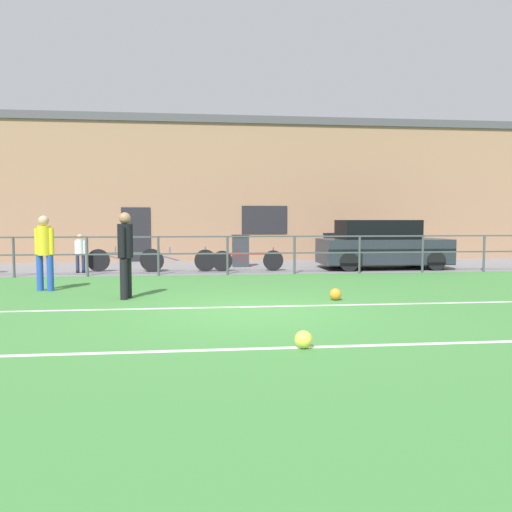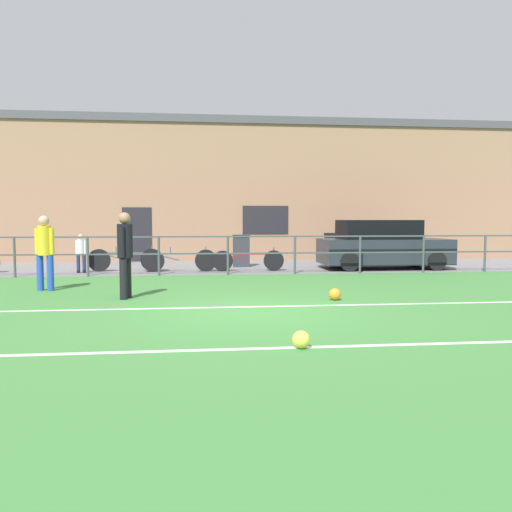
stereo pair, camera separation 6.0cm
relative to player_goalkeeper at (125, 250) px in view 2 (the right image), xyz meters
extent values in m
cube|color=#42843D|center=(2.33, -1.70, -1.02)|extent=(60.00, 44.00, 0.04)
cube|color=white|center=(2.33, -1.28, -1.00)|extent=(36.00, 0.11, 0.00)
cube|color=white|center=(2.33, -4.36, -1.00)|extent=(36.00, 0.11, 0.00)
cube|color=slate|center=(2.33, 6.80, -0.99)|extent=(48.00, 5.00, 0.02)
cylinder|color=#474C51|center=(-3.67, 4.30, -0.43)|extent=(0.07, 0.07, 1.15)
cylinder|color=#474C51|center=(-1.67, 4.30, -0.43)|extent=(0.07, 0.07, 1.15)
cylinder|color=#474C51|center=(0.33, 4.30, -0.43)|extent=(0.07, 0.07, 1.15)
cylinder|color=#474C51|center=(2.33, 4.30, -0.43)|extent=(0.07, 0.07, 1.15)
cylinder|color=#474C51|center=(4.33, 4.30, -0.43)|extent=(0.07, 0.07, 1.15)
cylinder|color=#474C51|center=(6.33, 4.30, -0.43)|extent=(0.07, 0.07, 1.15)
cylinder|color=#474C51|center=(8.33, 4.30, -0.43)|extent=(0.07, 0.07, 1.15)
cylinder|color=#474C51|center=(10.33, 4.30, -0.43)|extent=(0.07, 0.07, 1.15)
cube|color=#474C51|center=(2.33, 4.30, 0.12)|extent=(36.00, 0.04, 0.04)
cube|color=#474C51|center=(2.33, 4.30, -0.37)|extent=(36.00, 0.04, 0.04)
cube|color=#A37A5B|center=(2.33, 10.50, 1.67)|extent=(28.00, 2.40, 5.35)
cube|color=#232328|center=(-0.89, 9.29, 0.05)|extent=(1.10, 0.04, 2.10)
cube|color=#232328|center=(4.08, 9.29, 0.62)|extent=(1.80, 0.04, 1.10)
cube|color=#4C4C51|center=(2.33, 10.50, 4.50)|extent=(28.00, 2.56, 0.30)
cylinder|color=black|center=(-0.02, -0.13, -0.58)|extent=(0.15, 0.15, 0.84)
cylinder|color=black|center=(0.02, 0.13, -0.58)|extent=(0.15, 0.15, 0.84)
cylinder|color=black|center=(0.00, 0.00, 0.18)|extent=(0.31, 0.31, 0.69)
sphere|color=#A37556|center=(0.00, 0.00, 0.65)|extent=(0.24, 0.24, 0.24)
cylinder|color=black|center=(-0.03, -0.18, 0.16)|extent=(0.11, 0.11, 0.62)
cylinder|color=black|center=(0.03, 0.18, 0.16)|extent=(0.11, 0.11, 0.62)
cylinder|color=blue|center=(-1.87, 1.37, -0.60)|extent=(0.15, 0.15, 0.81)
cylinder|color=blue|center=(-2.12, 1.44, -0.60)|extent=(0.15, 0.15, 0.81)
cylinder|color=gold|center=(-1.99, 1.40, 0.14)|extent=(0.30, 0.30, 0.67)
sphere|color=tan|center=(-1.99, 1.40, 0.59)|extent=(0.23, 0.23, 0.23)
cylinder|color=gold|center=(-1.82, 1.35, 0.13)|extent=(0.11, 0.11, 0.60)
cylinder|color=gold|center=(-2.17, 1.45, 0.13)|extent=(0.11, 0.11, 0.60)
sphere|color=#E5E04C|center=(2.78, -4.40, -0.89)|extent=(0.23, 0.23, 0.23)
sphere|color=orange|center=(4.21, -0.68, -0.88)|extent=(0.24, 0.24, 0.24)
cylinder|color=#232D4C|center=(-1.97, 5.18, -0.71)|extent=(0.10, 0.10, 0.56)
cylinder|color=#232D4C|center=(-2.14, 5.18, -0.71)|extent=(0.10, 0.10, 0.56)
cylinder|color=white|center=(-2.06, 5.18, -0.20)|extent=(0.21, 0.21, 0.46)
sphere|color=tan|center=(-2.06, 5.18, 0.11)|extent=(0.16, 0.16, 0.16)
cylinder|color=white|center=(-1.93, 5.17, -0.21)|extent=(0.07, 0.07, 0.41)
cylinder|color=white|center=(-2.18, 5.19, -0.21)|extent=(0.07, 0.07, 0.41)
cube|color=#282D38|center=(7.54, 5.55, -0.41)|extent=(4.15, 1.77, 0.81)
cube|color=black|center=(7.33, 5.55, 0.30)|extent=(2.49, 1.49, 0.62)
cylinder|color=black|center=(6.12, 4.70, -0.68)|extent=(0.60, 0.18, 0.60)
cylinder|color=black|center=(8.95, 4.70, -0.68)|extent=(0.60, 0.18, 0.60)
cylinder|color=black|center=(6.12, 6.40, -0.68)|extent=(0.60, 0.18, 0.60)
cylinder|color=black|center=(8.95, 6.40, -0.68)|extent=(0.60, 0.18, 0.60)
cylinder|color=black|center=(0.08, 5.23, -0.64)|extent=(0.68, 0.04, 0.68)
cylinder|color=black|center=(1.69, 5.23, -0.64)|extent=(0.68, 0.04, 0.68)
cube|color=#234C99|center=(0.89, 5.23, -0.42)|extent=(1.26, 0.04, 0.04)
cube|color=#234C99|center=(0.49, 5.23, -0.53)|extent=(0.78, 0.03, 0.24)
cylinder|color=#234C99|center=(0.61, 5.23, -0.32)|extent=(0.03, 0.03, 0.20)
cylinder|color=#234C99|center=(1.69, 5.23, -0.35)|extent=(0.03, 0.03, 0.28)
cylinder|color=black|center=(2.22, 5.21, -0.66)|extent=(0.64, 0.04, 0.64)
cylinder|color=black|center=(3.82, 5.21, -0.66)|extent=(0.64, 0.04, 0.64)
cube|color=maroon|center=(3.02, 5.21, -0.45)|extent=(1.25, 0.04, 0.04)
cube|color=maroon|center=(2.62, 5.21, -0.56)|extent=(0.79, 0.03, 0.23)
cylinder|color=maroon|center=(2.74, 5.21, -0.35)|extent=(0.03, 0.03, 0.20)
cylinder|color=maroon|center=(3.82, 5.21, -0.38)|extent=(0.03, 0.03, 0.28)
cylinder|color=black|center=(-1.59, 5.50, -0.63)|extent=(0.70, 0.04, 0.70)
cylinder|color=black|center=(0.02, 5.50, -0.63)|extent=(0.70, 0.04, 0.70)
cube|color=#4C5156|center=(-0.79, 5.50, -0.41)|extent=(1.25, 0.04, 0.04)
cube|color=#4C5156|center=(-1.19, 5.50, -0.52)|extent=(0.78, 0.03, 0.25)
cylinder|color=#4C5156|center=(-1.07, 5.50, -0.31)|extent=(0.03, 0.03, 0.20)
cylinder|color=#4C5156|center=(0.02, 5.50, -0.34)|extent=(0.03, 0.03, 0.28)
cube|color=#33383D|center=(2.92, 6.74, -0.48)|extent=(0.55, 0.46, 1.01)
cube|color=#282C30|center=(2.92, 6.74, 0.07)|extent=(0.58, 0.49, 0.08)
cube|color=black|center=(6.49, 8.13, -0.47)|extent=(0.53, 0.45, 1.03)
cube|color=black|center=(6.49, 8.13, 0.09)|extent=(0.57, 0.48, 0.08)
camera|label=1|loc=(1.48, -10.57, 0.60)|focal=35.65mm
camera|label=2|loc=(1.54, -10.57, 0.60)|focal=35.65mm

